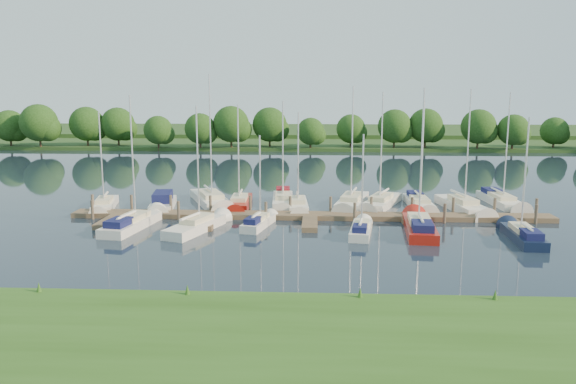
{
  "coord_description": "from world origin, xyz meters",
  "views": [
    {
      "loc": [
        0.32,
        -37.8,
        10.46
      ],
      "look_at": [
        -1.86,
        8.0,
        2.2
      ],
      "focal_mm": 35.0,
      "sensor_mm": 36.0,
      "label": 1
    }
  ],
  "objects_px": {
    "motorboat": "(163,205)",
    "sailboat_n_0": "(105,206)",
    "sailboat_s_2": "(259,223)",
    "sailboat_n_5": "(298,206)",
    "dock": "(310,218)"
  },
  "relations": [
    {
      "from": "motorboat",
      "to": "dock",
      "type": "bearing_deg",
      "value": 155.57
    },
    {
      "from": "dock",
      "to": "sailboat_n_0",
      "type": "xyz_separation_m",
      "value": [
        -18.53,
        3.47,
        0.07
      ]
    },
    {
      "from": "sailboat_s_2",
      "to": "sailboat_n_5",
      "type": "bearing_deg",
      "value": 80.47
    },
    {
      "from": "sailboat_n_0",
      "to": "sailboat_n_5",
      "type": "distance_m",
      "value": 17.41
    },
    {
      "from": "sailboat_n_0",
      "to": "sailboat_s_2",
      "type": "distance_m",
      "value": 15.73
    },
    {
      "from": "dock",
      "to": "sailboat_n_5",
      "type": "xyz_separation_m",
      "value": [
        -1.13,
        4.24,
        0.07
      ]
    },
    {
      "from": "motorboat",
      "to": "sailboat_n_0",
      "type": "bearing_deg",
      "value": -5.28
    },
    {
      "from": "dock",
      "to": "sailboat_n_5",
      "type": "bearing_deg",
      "value": 104.94
    },
    {
      "from": "sailboat_s_2",
      "to": "dock",
      "type": "bearing_deg",
      "value": 45.69
    },
    {
      "from": "sailboat_s_2",
      "to": "sailboat_n_0",
      "type": "bearing_deg",
      "value": 170.87
    },
    {
      "from": "sailboat_n_0",
      "to": "sailboat_s_2",
      "type": "bearing_deg",
      "value": 145.11
    },
    {
      "from": "sailboat_s_2",
      "to": "motorboat",
      "type": "bearing_deg",
      "value": 159.28
    },
    {
      "from": "motorboat",
      "to": "sailboat_n_5",
      "type": "height_order",
      "value": "sailboat_n_5"
    },
    {
      "from": "sailboat_n_0",
      "to": "sailboat_n_5",
      "type": "relative_size",
      "value": 1.0
    },
    {
      "from": "dock",
      "to": "sailboat_s_2",
      "type": "bearing_deg",
      "value": -147.59
    }
  ]
}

